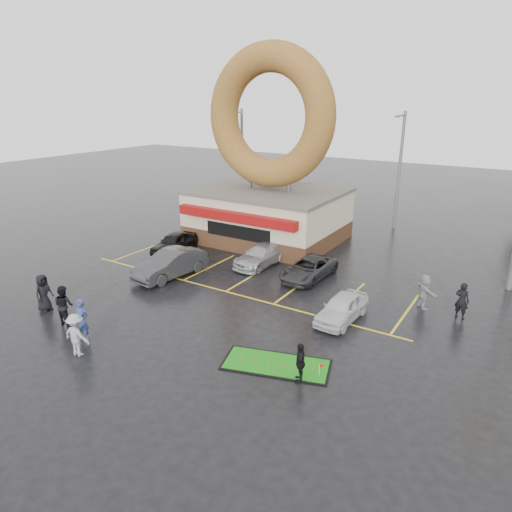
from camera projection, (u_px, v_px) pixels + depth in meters
The scene contains 18 objects.
ground at pixel (185, 316), 22.05m from camera, with size 120.00×120.00×0.00m, color black.
donut_shop at pixel (269, 179), 32.44m from camera, with size 10.20×8.70×13.50m.
streetlight_left at pixel (242, 157), 41.39m from camera, with size 0.40×2.21×9.00m.
streetlight_mid at pixel (399, 168), 35.16m from camera, with size 0.40×2.21×9.00m.
car_black at pixel (174, 242), 30.89m from camera, with size 1.55×3.85×1.31m, color black.
car_dgrey at pixel (171, 264), 26.59m from camera, with size 1.65×4.74×1.56m, color #2F2F32.
car_silver at pixel (261, 255), 28.52m from camera, with size 1.77×4.36×1.27m, color #A7A7AC.
car_grey at pixel (309, 268), 26.41m from camera, with size 1.98×4.29×1.19m, color #2A2A2C.
car_white at pixel (342, 308), 21.43m from camera, with size 1.47×3.66×1.25m, color silver.
person_blue at pixel (82, 320), 19.50m from camera, with size 0.70×0.46×1.93m, color navy.
person_blackjkt at pixel (64, 305), 20.95m from camera, with size 0.93×0.72×1.91m, color black.
person_hoodie at pixel (76, 335), 18.43m from camera, with size 1.18×0.68×1.82m, color #979799.
person_bystander at pixel (43, 293), 22.30m from camera, with size 0.92×0.60×1.89m, color black.
person_cameraman at pixel (300, 362), 16.74m from camera, with size 0.93×0.39×1.58m, color black.
person_walker_near at pixel (424, 291), 22.61m from camera, with size 1.64×0.52×1.77m, color #969699.
person_walker_far at pixel (462, 301), 21.54m from camera, with size 0.66×0.43×1.81m, color black.
dumpster at pixel (196, 221), 36.32m from camera, with size 1.80×1.20×1.30m, color #19421D.
putting_green at pixel (276, 364), 17.98m from camera, with size 4.57×2.96×0.53m.
Camera 1 is at (13.50, -14.95, 10.04)m, focal length 32.00 mm.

